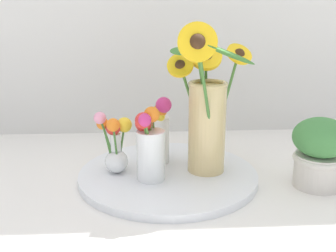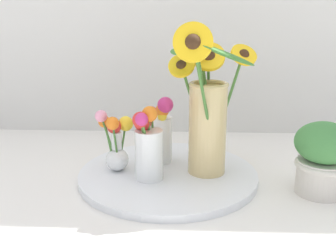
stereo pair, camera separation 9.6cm
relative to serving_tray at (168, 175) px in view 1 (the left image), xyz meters
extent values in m
plane|color=silver|center=(-0.02, -0.04, -0.01)|extent=(6.00, 6.00, 0.00)
cylinder|color=silver|center=(0.00, 0.00, 0.00)|extent=(0.45, 0.45, 0.02)
cylinder|color=#D1B77A|center=(0.10, 0.00, 0.12)|extent=(0.09, 0.09, 0.22)
torus|color=#D1B77A|center=(0.10, 0.00, 0.23)|extent=(0.10, 0.10, 0.01)
cylinder|color=#427533|center=(0.09, -0.05, 0.19)|extent=(0.06, 0.09, 0.27)
cylinder|color=yellow|center=(0.06, -0.09, 0.34)|extent=(0.10, 0.04, 0.10)
sphere|color=#382314|center=(0.06, -0.09, 0.34)|extent=(0.04, 0.04, 0.04)
cylinder|color=#427533|center=(0.14, 0.03, 0.17)|extent=(0.08, 0.08, 0.22)
cylinder|color=yellow|center=(0.19, 0.07, 0.29)|extent=(0.08, 0.06, 0.07)
sphere|color=#382314|center=(0.19, 0.07, 0.29)|extent=(0.03, 0.03, 0.03)
cylinder|color=#427533|center=(0.10, 0.04, 0.17)|extent=(0.01, 0.04, 0.24)
cylinder|color=yellow|center=(0.10, 0.06, 0.29)|extent=(0.08, 0.06, 0.07)
sphere|color=#382314|center=(0.10, 0.06, 0.29)|extent=(0.03, 0.03, 0.03)
cylinder|color=#427533|center=(0.07, 0.01, 0.16)|extent=(0.07, 0.04, 0.21)
cylinder|color=yellow|center=(0.03, 0.03, 0.27)|extent=(0.08, 0.05, 0.07)
sphere|color=#382314|center=(0.03, 0.03, 0.27)|extent=(0.03, 0.03, 0.03)
cylinder|color=#427533|center=(0.10, 0.02, 0.20)|extent=(0.04, 0.08, 0.23)
cylinder|color=yellow|center=(0.07, 0.06, 0.32)|extent=(0.07, 0.06, 0.06)
sphere|color=#382314|center=(0.07, 0.06, 0.32)|extent=(0.03, 0.03, 0.03)
cylinder|color=#427533|center=(0.09, 0.00, 0.20)|extent=(0.05, 0.04, 0.24)
cylinder|color=yellow|center=(0.06, -0.02, 0.32)|extent=(0.07, 0.04, 0.07)
sphere|color=#382314|center=(0.06, -0.02, 0.32)|extent=(0.03, 0.03, 0.03)
ellipsoid|color=#38702D|center=(0.03, -0.01, 0.31)|extent=(0.06, 0.10, 0.02)
ellipsoid|color=#38702D|center=(0.13, -0.06, 0.31)|extent=(0.15, 0.12, 0.07)
cylinder|color=white|center=(-0.04, -0.04, 0.07)|extent=(0.07, 0.07, 0.12)
cylinder|color=#4C8438|center=(-0.03, -0.03, 0.11)|extent=(0.01, 0.03, 0.12)
sphere|color=red|center=(-0.04, -0.01, 0.17)|extent=(0.03, 0.03, 0.03)
cylinder|color=#4C8438|center=(-0.05, -0.06, 0.11)|extent=(0.03, 0.02, 0.12)
sphere|color=#C6337A|center=(-0.06, -0.07, 0.17)|extent=(0.03, 0.03, 0.03)
cylinder|color=#4C8438|center=(-0.06, -0.04, 0.09)|extent=(0.01, 0.02, 0.11)
sphere|color=red|center=(-0.06, -0.03, 0.15)|extent=(0.04, 0.04, 0.04)
cylinder|color=#4C8438|center=(-0.04, -0.04, 0.11)|extent=(0.01, 0.02, 0.12)
sphere|color=orange|center=(-0.04, -0.05, 0.17)|extent=(0.04, 0.04, 0.04)
cylinder|color=#4C8438|center=(-0.05, -0.06, 0.09)|extent=(0.03, 0.01, 0.13)
sphere|color=red|center=(-0.06, -0.06, 0.16)|extent=(0.04, 0.04, 0.04)
sphere|color=white|center=(-0.13, 0.00, 0.04)|extent=(0.06, 0.06, 0.06)
cylinder|color=white|center=(-0.13, 0.00, 0.09)|extent=(0.03, 0.03, 0.04)
cylinder|color=#427533|center=(-0.15, 0.00, 0.10)|extent=(0.04, 0.01, 0.11)
sphere|color=pink|center=(-0.16, 0.00, 0.15)|extent=(0.03, 0.03, 0.03)
cylinder|color=#427533|center=(-0.11, 0.01, 0.08)|extent=(0.02, 0.02, 0.09)
sphere|color=yellow|center=(-0.11, 0.02, 0.13)|extent=(0.04, 0.04, 0.04)
cylinder|color=#427533|center=(-0.13, 0.01, 0.08)|extent=(0.01, 0.01, 0.09)
sphere|color=red|center=(-0.13, 0.01, 0.12)|extent=(0.04, 0.04, 0.04)
cylinder|color=#427533|center=(-0.15, 0.01, 0.09)|extent=(0.02, 0.03, 0.08)
sphere|color=orange|center=(-0.16, 0.02, 0.13)|extent=(0.03, 0.03, 0.03)
cylinder|color=#427533|center=(-0.13, -0.01, 0.08)|extent=(0.01, 0.03, 0.11)
sphere|color=orange|center=(-0.13, -0.03, 0.14)|extent=(0.03, 0.03, 0.03)
cylinder|color=white|center=(-0.03, 0.07, 0.07)|extent=(0.07, 0.07, 0.12)
cylinder|color=#568E42|center=(-0.03, 0.05, 0.10)|extent=(0.02, 0.01, 0.12)
sphere|color=orange|center=(-0.02, 0.05, 0.16)|extent=(0.04, 0.04, 0.04)
cylinder|color=#568E42|center=(-0.02, 0.06, 0.11)|extent=(0.03, 0.03, 0.13)
sphere|color=#C6337A|center=(-0.01, 0.04, 0.17)|extent=(0.04, 0.04, 0.04)
cylinder|color=#568E42|center=(-0.02, 0.05, 0.09)|extent=(0.02, 0.02, 0.10)
sphere|color=yellow|center=(-0.02, 0.05, 0.14)|extent=(0.02, 0.02, 0.02)
cylinder|color=beige|center=(0.36, -0.07, 0.03)|extent=(0.11, 0.11, 0.08)
torus|color=beige|center=(0.36, -0.07, 0.06)|extent=(0.12, 0.12, 0.01)
ellipsoid|color=#3D7A3D|center=(0.36, -0.07, 0.11)|extent=(0.13, 0.13, 0.09)
camera|label=1|loc=(-0.06, -0.92, 0.40)|focal=42.00mm
camera|label=2|loc=(0.04, -0.92, 0.40)|focal=42.00mm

